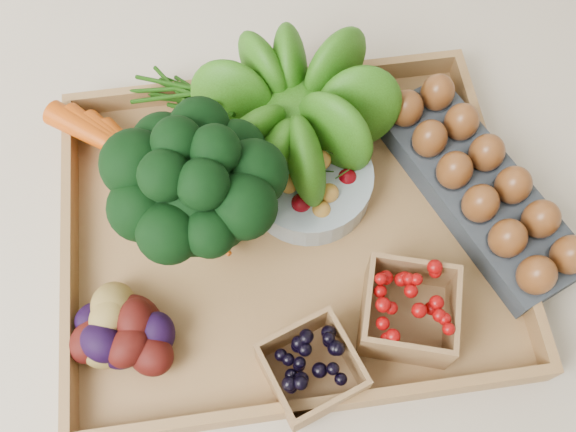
{
  "coord_description": "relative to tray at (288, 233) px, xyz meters",
  "views": [
    {
      "loc": [
        -0.04,
        -0.32,
        0.76
      ],
      "look_at": [
        0.0,
        0.0,
        0.06
      ],
      "focal_mm": 40.0,
      "sensor_mm": 36.0,
      "label": 1
    }
  ],
  "objects": [
    {
      "name": "ground",
      "position": [
        0.0,
        0.0,
        -0.01
      ],
      "size": [
        4.0,
        4.0,
        0.0
      ],
      "primitive_type": "plane",
      "color": "beige",
      "rests_on": "ground"
    },
    {
      "name": "tray",
      "position": [
        0.0,
        0.0,
        0.0
      ],
      "size": [
        0.55,
        0.45,
        0.01
      ],
      "primitive_type": "cube",
      "color": "#A27644",
      "rests_on": "ground"
    },
    {
      "name": "carrots",
      "position": [
        -0.16,
        0.1,
        0.03
      ],
      "size": [
        0.23,
        0.16,
        0.05
      ],
      "primitive_type": null,
      "color": "#C24509",
      "rests_on": "tray"
    },
    {
      "name": "lettuce",
      "position": [
        0.03,
        0.13,
        0.09
      ],
      "size": [
        0.17,
        0.17,
        0.17
      ],
      "primitive_type": "sphere",
      "color": "#224A0B",
      "rests_on": "tray"
    },
    {
      "name": "broccoli",
      "position": [
        -0.1,
        0.01,
        0.08
      ],
      "size": [
        0.19,
        0.19,
        0.15
      ],
      "primitive_type": null,
      "color": "black",
      "rests_on": "tray"
    },
    {
      "name": "cherry_bowl",
      "position": [
        0.03,
        0.06,
        0.03
      ],
      "size": [
        0.16,
        0.16,
        0.04
      ],
      "primitive_type": "cylinder",
      "color": "#8C9EA5",
      "rests_on": "tray"
    },
    {
      "name": "egg_carton",
      "position": [
        0.25,
        0.02,
        0.03
      ],
      "size": [
        0.22,
        0.33,
        0.04
      ],
      "primitive_type": "cube",
      "rotation": [
        0.0,
        0.0,
        0.39
      ],
      "color": "#323840",
      "rests_on": "tray"
    },
    {
      "name": "potatoes",
      "position": [
        -0.21,
        -0.11,
        0.05
      ],
      "size": [
        0.14,
        0.14,
        0.08
      ],
      "primitive_type": null,
      "color": "#380B08",
      "rests_on": "tray"
    },
    {
      "name": "punnet_blackberry",
      "position": [
        0.0,
        -0.18,
        0.04
      ],
      "size": [
        0.12,
        0.12,
        0.06
      ],
      "primitive_type": "cube",
      "rotation": [
        0.0,
        0.0,
        0.34
      ],
      "color": "black",
      "rests_on": "tray"
    },
    {
      "name": "punnet_raspberry",
      "position": [
        0.12,
        -0.13,
        0.04
      ],
      "size": [
        0.13,
        0.13,
        0.07
      ],
      "primitive_type": "cube",
      "rotation": [
        0.0,
        0.0,
        -0.3
      ],
      "color": "#7E0506",
      "rests_on": "tray"
    }
  ]
}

